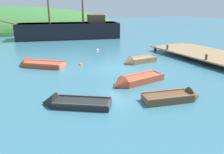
% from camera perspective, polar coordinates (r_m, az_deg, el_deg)
% --- Properties ---
extents(ground_plane, '(120.00, 120.00, 0.00)m').
position_cam_1_polar(ground_plane, '(18.51, 1.78, 2.13)').
color(ground_plane, teal).
extents(dock, '(4.89, 9.73, 1.57)m').
position_cam_1_polar(dock, '(23.66, 20.91, 5.41)').
color(dock, '#937551').
rests_on(dock, ground).
extents(shore_hill, '(45.37, 21.46, 8.56)m').
position_cam_1_polar(shore_hill, '(50.11, -24.05, 10.27)').
color(shore_hill, '#387033').
rests_on(shore_hill, ground).
extents(sailing_ship, '(16.82, 6.99, 11.20)m').
position_cam_1_polar(sailing_ship, '(35.03, -10.08, 10.47)').
color(sailing_ship, black).
rests_on(sailing_ship, ground).
extents(rowboat_near_dock, '(3.09, 1.32, 1.04)m').
position_cam_1_polar(rowboat_near_dock, '(20.27, 6.17, 3.79)').
color(rowboat_near_dock, '#9E7047').
rests_on(rowboat_near_dock, ground).
extents(rowboat_outer_left, '(3.50, 2.83, 1.10)m').
position_cam_1_polar(rowboat_outer_left, '(11.99, -10.07, -6.37)').
color(rowboat_outer_left, black).
rests_on(rowboat_outer_left, ground).
extents(rowboat_center, '(3.29, 1.62, 1.02)m').
position_cam_1_polar(rowboat_center, '(12.86, 15.10, -4.85)').
color(rowboat_center, brown).
rests_on(rowboat_center, ground).
extents(rowboat_far, '(3.72, 3.37, 1.18)m').
position_cam_1_polar(rowboat_far, '(19.88, -17.44, 2.75)').
color(rowboat_far, '#C64C2D').
rests_on(rowboat_far, ground).
extents(rowboat_outer_right, '(3.87, 1.76, 1.09)m').
position_cam_1_polar(rowboat_outer_right, '(15.00, 5.43, -1.07)').
color(rowboat_outer_right, '#C64C2D').
rests_on(rowboat_outer_right, ground).
extents(buoy_white, '(0.35, 0.35, 0.35)m').
position_cam_1_polar(buoy_white, '(25.63, -3.55, 6.36)').
color(buoy_white, white).
rests_on(buoy_white, ground).
extents(buoy_orange, '(0.32, 0.32, 0.32)m').
position_cam_1_polar(buoy_orange, '(19.64, -7.59, 2.87)').
color(buoy_orange, orange).
rests_on(buoy_orange, ground).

